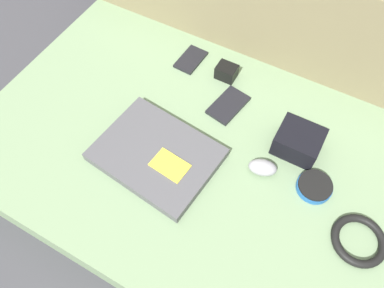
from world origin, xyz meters
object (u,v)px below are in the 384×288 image
(computer_mouse, at_px, (263,167))
(phone_black, at_px, (228,105))
(phone_silver, at_px, (191,60))
(camera_pouch, at_px, (298,141))
(charger_brick, at_px, (227,72))
(laptop, at_px, (157,155))
(speaker_puck, at_px, (315,186))

(computer_mouse, height_order, phone_black, computer_mouse)
(phone_black, bearing_deg, phone_silver, 160.16)
(computer_mouse, distance_m, camera_pouch, 0.12)
(phone_silver, relative_size, charger_brick, 1.82)
(phone_silver, relative_size, phone_black, 0.82)
(phone_black, relative_size, camera_pouch, 1.16)
(laptop, bearing_deg, camera_pouch, 39.74)
(speaker_puck, height_order, charger_brick, charger_brick)
(computer_mouse, height_order, phone_silver, computer_mouse)
(charger_brick, bearing_deg, computer_mouse, -47.76)
(computer_mouse, bearing_deg, camera_pouch, 47.66)
(phone_black, bearing_deg, charger_brick, 129.55)
(laptop, xyz_separation_m, computer_mouse, (0.25, 0.09, 0.00))
(laptop, xyz_separation_m, camera_pouch, (0.30, 0.20, 0.02))
(computer_mouse, distance_m, phone_black, 0.22)
(phone_silver, relative_size, camera_pouch, 0.95)
(charger_brick, bearing_deg, laptop, -95.71)
(speaker_puck, relative_size, charger_brick, 1.48)
(speaker_puck, distance_m, charger_brick, 0.41)
(camera_pouch, bearing_deg, phone_black, 170.10)
(camera_pouch, xyz_separation_m, charger_brick, (-0.27, 0.13, -0.01))
(speaker_puck, xyz_separation_m, camera_pouch, (-0.08, 0.09, 0.02))
(computer_mouse, bearing_deg, laptop, -176.09)
(camera_pouch, bearing_deg, charger_brick, 153.51)
(laptop, distance_m, charger_brick, 0.34)
(speaker_puck, height_order, phone_black, speaker_puck)
(phone_silver, bearing_deg, laptop, -72.41)
(camera_pouch, bearing_deg, speaker_puck, -48.04)
(laptop, xyz_separation_m, speaker_puck, (0.38, 0.11, -0.00))
(phone_silver, distance_m, phone_black, 0.20)
(speaker_puck, xyz_separation_m, phone_silver, (-0.47, 0.23, -0.01))
(computer_mouse, relative_size, speaker_puck, 0.93)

